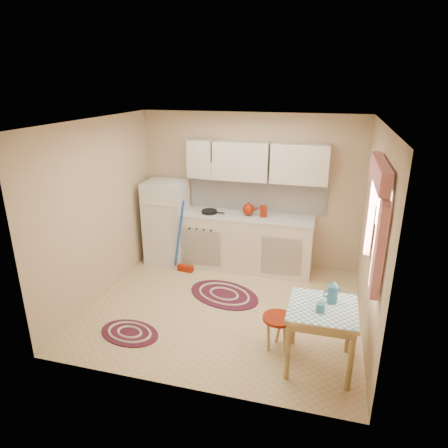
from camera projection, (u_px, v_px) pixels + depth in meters
The scene contains 14 objects.
room_shell at pixel (241, 192), 5.17m from camera, with size 3.64×3.60×2.52m.
fridge at pixel (167, 222), 6.76m from camera, with size 0.65×0.60×1.40m, color silver.
broom at pixel (184, 237), 6.36m from camera, with size 0.28×0.12×1.20m, color #1B4DAD, non-canonical shape.
base_cabinets at pixel (243, 243), 6.57m from camera, with size 2.25×0.60×0.88m, color beige.
countertop at pixel (243, 216), 6.41m from camera, with size 2.27×0.62×0.04m, color beige.
frying_pan at pixel (209, 212), 6.49m from camera, with size 0.25×0.25×0.05m, color black.
red_kettle at pixel (248, 209), 6.35m from camera, with size 0.21×0.19×0.21m, color maroon, non-canonical shape.
red_canister at pixel (263, 212), 6.30m from camera, with size 0.11×0.11×0.16m, color maroon.
table at pixel (320, 337), 4.29m from camera, with size 0.72×0.72×0.72m, color tan.
stool at pixel (277, 333), 4.61m from camera, with size 0.36×0.36×0.42m, color maroon.
coffee_pot at pixel (333, 292), 4.21m from camera, with size 0.13×0.12×0.27m, color teal, non-canonical shape.
mug at pixel (320, 308), 4.06m from camera, with size 0.09×0.09×0.10m, color teal.
rug_center at pixel (224, 294), 5.83m from camera, with size 1.10×0.73×0.02m, color maroon, non-canonical shape.
rug_left at pixel (130, 333), 4.94m from camera, with size 0.78×0.52×0.02m, color maroon, non-canonical shape.
Camera 1 is at (1.25, -4.64, 2.96)m, focal length 32.00 mm.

